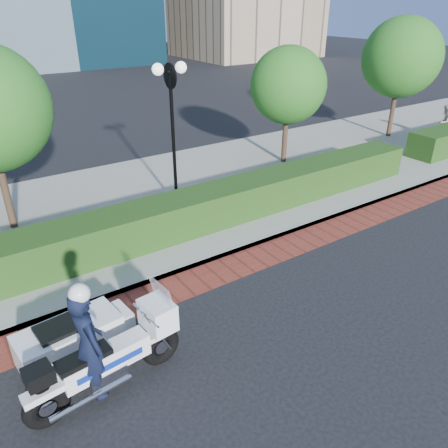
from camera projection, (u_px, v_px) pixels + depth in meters
ground at (253, 306)px, 9.33m from camera, size 120.00×120.00×0.00m
brick_strip at (215, 274)px, 10.43m from camera, size 60.00×1.00×0.01m
sidewalk at (137, 206)px, 13.71m from camera, size 60.00×8.00×0.15m
hedge_main at (172, 217)px, 11.68m from camera, size 18.00×1.20×1.00m
lamppost at (172, 115)px, 12.31m from camera, size 1.02×0.70×4.21m
tree_c at (288, 86)px, 15.97m from camera, size 2.80×2.80×4.30m
tree_d at (402, 58)px, 18.96m from camera, size 3.40×3.40×5.16m
police_motorcycle at (88, 346)px, 7.18m from camera, size 2.77×1.97×2.24m
pedestrian at (444, 123)px, 19.61m from camera, size 0.82×0.67×1.56m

